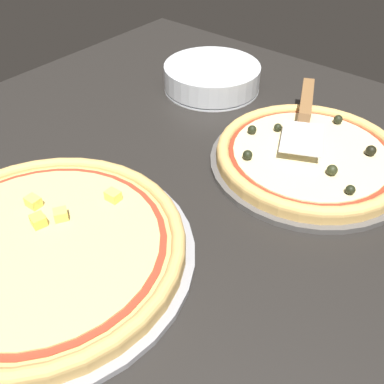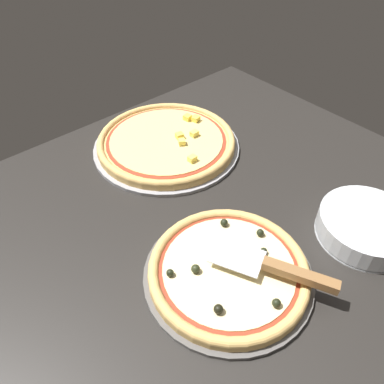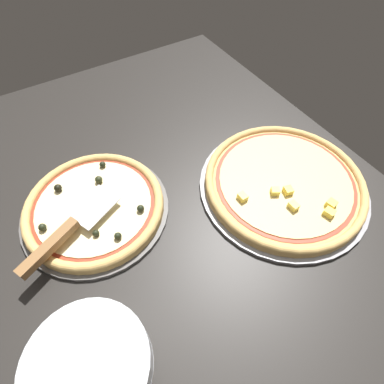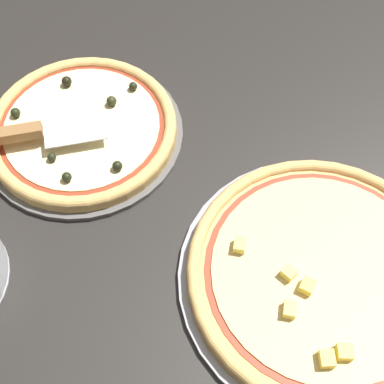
# 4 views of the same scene
# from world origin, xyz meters

# --- Properties ---
(ground_plane) EXTENTS (1.32, 1.09, 0.04)m
(ground_plane) POSITION_xyz_m (0.00, 0.00, -0.02)
(ground_plane) COLOR black
(pizza_pan_front) EXTENTS (0.35, 0.35, 0.01)m
(pizza_pan_front) POSITION_xyz_m (-0.06, -0.15, 0.01)
(pizza_pan_front) COLOR #565451
(pizza_pan_front) RESTS_ON ground_plane
(pizza_front) EXTENTS (0.33, 0.33, 0.04)m
(pizza_front) POSITION_xyz_m (-0.06, -0.15, 0.02)
(pizza_front) COLOR #DBAD60
(pizza_front) RESTS_ON pizza_pan_front
(pizza_pan_back) EXTENTS (0.42, 0.42, 0.01)m
(pizza_pan_back) POSITION_xyz_m (0.13, 0.29, 0.01)
(pizza_pan_back) COLOR #939399
(pizza_pan_back) RESTS_ON ground_plane
(pizza_back) EXTENTS (0.40, 0.40, 0.04)m
(pizza_back) POSITION_xyz_m (0.13, 0.29, 0.02)
(pizza_back) COLOR #DBAD60
(pizza_back) RESTS_ON pizza_pan_back
(serving_spatula) EXTENTS (0.15, 0.25, 0.02)m
(serving_spatula) POSITION_xyz_m (0.01, -0.24, 0.06)
(serving_spatula) COLOR silver
(serving_spatula) RESTS_ON pizza_front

